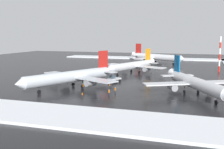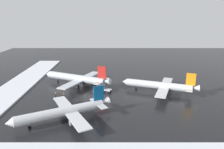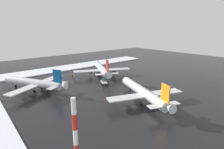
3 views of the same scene
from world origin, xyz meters
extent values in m
plane|color=black|center=(0.00, 0.00, 0.00)|extent=(240.00, 240.00, 0.00)
cube|color=white|center=(-67.00, 0.00, 0.27)|extent=(14.00, 116.00, 0.54)
cylinder|color=silver|center=(-40.65, 5.79, 3.48)|extent=(28.36, 15.84, 3.38)
cone|color=silver|center=(-55.18, 12.70, 3.48)|extent=(3.53, 3.92, 3.21)
cone|color=silver|center=(-25.94, -1.19, 4.07)|extent=(4.44, 4.11, 3.28)
cube|color=silver|center=(-41.45, -2.84, 3.18)|extent=(9.49, 13.54, 0.36)
cylinder|color=gray|center=(-41.05, -0.83, 2.18)|extent=(3.90, 3.24, 1.99)
cube|color=silver|center=(-34.46, 11.87, 3.18)|extent=(9.49, 13.54, 0.36)
cylinder|color=gray|center=(-35.77, 10.29, 2.18)|extent=(3.90, 3.24, 1.99)
cube|color=red|center=(-28.09, -0.17, 7.75)|extent=(3.74, 2.03, 5.56)
cube|color=silver|center=(-29.55, -2.78, 3.87)|extent=(4.38, 5.41, 0.24)
cube|color=silver|center=(-26.99, 2.61, 3.87)|extent=(4.38, 5.41, 0.24)
cylinder|color=black|center=(-50.07, 10.27, 1.99)|extent=(0.24, 0.24, 0.70)
cylinder|color=black|center=(-50.07, 10.27, 0.55)|extent=(1.14, 0.78, 1.09)
cylinder|color=black|center=(-38.90, 2.54, 1.99)|extent=(0.24, 0.24, 0.70)
cylinder|color=black|center=(-38.90, 2.54, 0.55)|extent=(1.14, 0.78, 1.09)
cylinder|color=black|center=(-37.02, 6.49, 1.99)|extent=(0.24, 0.24, 0.70)
cylinder|color=black|center=(-37.02, 6.49, 0.55)|extent=(1.14, 0.78, 1.09)
cylinder|color=silver|center=(-4.29, -3.84, 3.16)|extent=(26.48, 12.37, 3.07)
cone|color=silver|center=(-18.01, 1.29, 3.16)|extent=(3.05, 3.50, 2.92)
cone|color=silver|center=(9.60, -9.03, 3.71)|extent=(3.94, 3.58, 2.99)
cube|color=silver|center=(-4.34, -11.73, 2.89)|extent=(7.84, 12.40, 0.33)
cylinder|color=gray|center=(-4.13, -9.88, 1.99)|extent=(3.51, 2.77, 1.81)
cube|color=silver|center=(0.85, 2.16, 2.89)|extent=(7.84, 12.40, 0.33)
cylinder|color=gray|center=(-0.21, 0.62, 1.99)|extent=(3.51, 2.77, 1.81)
cube|color=orange|center=(7.57, -8.27, 7.05)|extent=(3.50, 1.57, 5.06)
cube|color=silver|center=(6.45, -10.75, 3.53)|extent=(3.72, 4.89, 0.22)
cube|color=silver|center=(8.35, -5.66, 3.53)|extent=(3.72, 4.89, 0.22)
cylinder|color=black|center=(-13.18, -0.52, 1.81)|extent=(0.22, 0.22, 0.63)
cylinder|color=black|center=(-13.18, -0.52, 0.50)|extent=(1.04, 0.64, 0.99)
cylinder|color=black|center=(-2.44, -6.65, 1.81)|extent=(0.22, 0.22, 0.63)
cylinder|color=black|center=(-2.44, -6.65, 0.50)|extent=(1.04, 0.64, 0.99)
cylinder|color=black|center=(-1.05, -2.92, 1.81)|extent=(0.22, 0.22, 0.63)
cylinder|color=black|center=(-1.05, -2.92, 0.50)|extent=(1.04, 0.64, 0.99)
cylinder|color=silver|center=(-39.21, -29.80, 3.17)|extent=(25.34, 15.61, 3.08)
cone|color=silver|center=(-52.10, -36.77, 3.17)|extent=(3.30, 3.60, 2.92)
cone|color=silver|center=(-26.16, -22.75, 3.71)|extent=(4.09, 3.84, 2.99)
cube|color=silver|center=(-33.29, -35.04, 2.89)|extent=(9.09, 12.24, 0.33)
cylinder|color=gray|center=(-34.55, -33.66, 1.99)|extent=(3.57, 3.05, 1.81)
cube|color=silver|center=(-40.35, -21.99, 2.89)|extent=(9.09, 12.24, 0.33)
cylinder|color=gray|center=(-39.89, -23.79, 1.99)|extent=(3.57, 3.05, 1.81)
cube|color=#0C5999|center=(-28.07, -23.78, 7.06)|extent=(3.34, 2.01, 5.07)
cube|color=silver|center=(-26.94, -26.26, 3.53)|extent=(4.13, 4.94, 0.22)
cube|color=silver|center=(-29.52, -21.48, 3.53)|extent=(4.13, 4.94, 0.22)
cylinder|color=black|center=(-47.56, -34.32, 1.81)|extent=(0.22, 0.22, 0.63)
cylinder|color=black|center=(-47.56, -34.32, 0.50)|extent=(1.03, 0.75, 1.00)
cylinder|color=black|center=(-35.87, -30.26, 1.81)|extent=(0.22, 0.22, 0.63)
cylinder|color=black|center=(-35.87, -30.26, 0.50)|extent=(1.03, 0.75, 1.00)
cylinder|color=black|center=(-37.77, -26.76, 1.81)|extent=(0.22, 0.22, 0.63)
cylinder|color=black|center=(-37.77, -26.76, 0.50)|extent=(1.03, 0.75, 1.00)
cube|color=silver|center=(-26.29, -3.43, 1.15)|extent=(5.10, 3.95, 0.50)
cube|color=#3F5160|center=(-27.12, -3.04, 1.95)|extent=(1.91, 1.95, 1.10)
cylinder|color=black|center=(-28.17, -3.64, 0.45)|extent=(0.95, 0.67, 0.90)
cylinder|color=black|center=(-27.33, -1.85, 0.45)|extent=(0.95, 0.67, 0.90)
cylinder|color=black|center=(-25.26, -5.01, 0.45)|extent=(0.95, 0.67, 0.90)
cylinder|color=black|center=(-24.41, -3.22, 0.45)|extent=(0.95, 0.67, 0.90)
cylinder|color=black|center=(-46.43, -8.19, 0.42)|extent=(0.16, 0.16, 0.85)
cylinder|color=black|center=(-46.52, -8.37, 0.42)|extent=(0.16, 0.16, 0.85)
cylinder|color=orange|center=(-46.48, -8.28, 1.16)|extent=(0.36, 0.36, 0.62)
sphere|color=tan|center=(-46.48, -8.28, 1.59)|extent=(0.24, 0.24, 0.24)
cylinder|color=black|center=(-40.49, 1.46, 0.42)|extent=(0.16, 0.16, 0.85)
cylinder|color=black|center=(-40.50, 1.66, 0.42)|extent=(0.16, 0.16, 0.85)
cylinder|color=orange|center=(-40.50, 1.56, 1.16)|extent=(0.36, 0.36, 0.62)
sphere|color=tan|center=(-40.50, 1.56, 1.59)|extent=(0.24, 0.24, 0.24)
cylinder|color=black|center=(-43.20, -8.88, 0.42)|extent=(0.16, 0.16, 0.85)
cylinder|color=black|center=(-43.01, -8.92, 0.42)|extent=(0.16, 0.16, 0.85)
cylinder|color=orange|center=(-43.10, -8.90, 1.16)|extent=(0.36, 0.36, 0.62)
sphere|color=tan|center=(-43.10, -8.90, 1.59)|extent=(0.24, 0.24, 0.24)
cylinder|color=white|center=(11.63, -37.92, 8.76)|extent=(0.70, 0.70, 2.50)
cylinder|color=red|center=(11.63, -37.92, 11.26)|extent=(0.70, 0.70, 2.50)
cylinder|color=white|center=(11.63, -37.92, 13.76)|extent=(0.70, 0.70, 2.50)
cone|color=orange|center=(-32.06, -3.66, 0.28)|extent=(0.36, 0.36, 0.55)
cone|color=orange|center=(-31.14, 11.42, 0.28)|extent=(0.36, 0.36, 0.55)
cone|color=orange|center=(-47.04, -0.97, 0.28)|extent=(0.36, 0.36, 0.55)
camera|label=1|loc=(-114.06, -30.80, 15.91)|focal=45.00mm
camera|label=2|loc=(-23.73, -90.91, 32.22)|focal=35.00mm
camera|label=3|loc=(32.37, -48.36, 24.43)|focal=28.00mm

